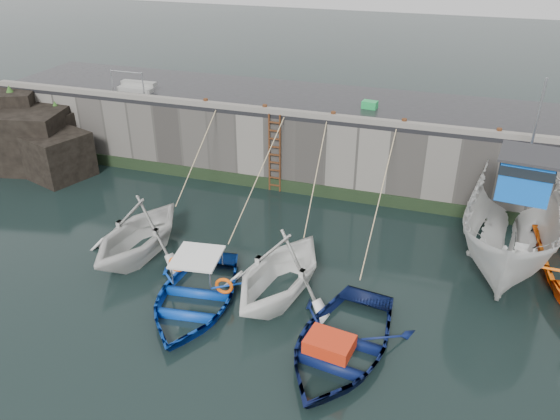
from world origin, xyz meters
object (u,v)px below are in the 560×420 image
(bollard_b, at_px, (265,108))
(bollard_d, at_px, (404,122))
(boat_near_white, at_px, (141,254))
(bollard_a, at_px, (206,102))
(boat_far_white, at_px, (513,226))
(boat_near_navy, at_px, (340,350))
(fish_crate, at_px, (370,105))
(bollard_e, at_px, (499,132))
(ladder, at_px, (274,154))
(boat_near_blue, at_px, (195,302))
(bollard_c, at_px, (333,115))
(boat_near_blacktrim, at_px, (280,294))

(bollard_b, bearing_deg, bollard_d, 0.00)
(boat_near_white, bearing_deg, bollard_b, 74.89)
(boat_near_white, xyz_separation_m, bollard_b, (2.15, 6.21, 3.30))
(bollard_a, bearing_deg, boat_far_white, -13.28)
(boat_near_navy, distance_m, fish_crate, 10.91)
(boat_near_navy, xyz_separation_m, bollard_e, (3.41, 8.61, 3.30))
(boat_far_white, bearing_deg, ladder, 171.11)
(boat_near_navy, xyz_separation_m, boat_far_white, (4.16, 5.84, 1.24))
(boat_near_blue, bearing_deg, bollard_b, 87.25)
(ladder, xyz_separation_m, bollard_b, (-0.50, 0.34, 1.71))
(ladder, height_order, boat_near_white, ladder)
(fish_crate, distance_m, bollard_a, 6.49)
(fish_crate, height_order, bollard_e, fish_crate)
(boat_far_white, relative_size, bollard_e, 28.37)
(boat_near_blue, xyz_separation_m, bollard_e, (7.81, 7.99, 3.30))
(fish_crate, xyz_separation_m, bollard_c, (-1.06, -1.70, -0.00))
(boat_near_blue, relative_size, boat_far_white, 0.58)
(boat_near_blacktrim, height_order, boat_far_white, boat_far_white)
(boat_far_white, relative_size, bollard_d, 28.37)
(bollard_e, bearing_deg, fish_crate, 160.25)
(bollard_e, bearing_deg, bollard_b, 180.00)
(bollard_c, bearing_deg, fish_crate, 58.11)
(bollard_a, distance_m, bollard_d, 7.80)
(fish_crate, bearing_deg, bollard_c, -114.57)
(boat_near_blacktrim, height_order, bollard_d, bollard_d)
(bollard_c, distance_m, bollard_e, 5.80)
(boat_near_white, height_order, bollard_a, bollard_a)
(boat_near_blue, bearing_deg, ladder, 83.74)
(boat_near_white, distance_m, boat_far_white, 11.97)
(boat_near_white, relative_size, boat_near_blacktrim, 0.99)
(bollard_a, relative_size, bollard_c, 1.00)
(fish_crate, bearing_deg, bollard_a, -157.46)
(fish_crate, bearing_deg, ladder, -140.66)
(fish_crate, relative_size, bollard_a, 2.06)
(bollard_b, height_order, bollard_c, same)
(boat_near_blacktrim, relative_size, bollard_e, 15.54)
(boat_near_blue, distance_m, fish_crate, 10.69)
(boat_near_white, bearing_deg, boat_near_blue, -28.06)
(boat_near_blue, distance_m, bollard_c, 8.88)
(boat_near_white, relative_size, boat_near_navy, 0.91)
(ladder, relative_size, boat_far_white, 0.40)
(bollard_c, bearing_deg, boat_near_blacktrim, -88.43)
(ladder, distance_m, fish_crate, 4.21)
(ladder, xyz_separation_m, boat_near_white, (-2.65, -5.87, -1.59))
(bollard_a, distance_m, bollard_c, 5.20)
(boat_far_white, xyz_separation_m, fish_crate, (-5.49, 4.47, 2.07))
(ladder, height_order, bollard_e, bollard_e)
(bollard_d, bearing_deg, boat_near_navy, -91.41)
(fish_crate, bearing_deg, boat_near_white, -119.45)
(bollard_b, bearing_deg, ladder, -33.86)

